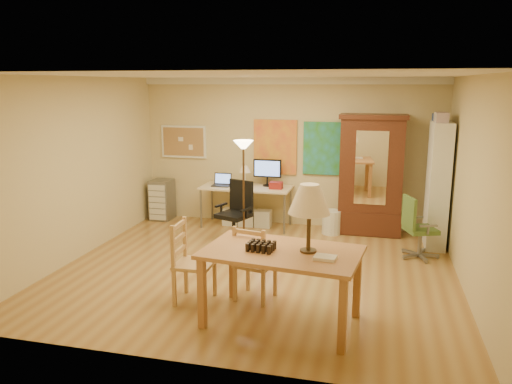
% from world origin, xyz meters
% --- Properties ---
extents(floor, '(5.50, 5.50, 0.00)m').
position_xyz_m(floor, '(0.00, 0.00, 0.00)').
color(floor, olive).
rests_on(floor, ground).
extents(crown_molding, '(5.50, 0.08, 0.12)m').
position_xyz_m(crown_molding, '(0.00, 2.46, 2.64)').
color(crown_molding, white).
rests_on(crown_molding, floor).
extents(corkboard, '(0.90, 0.04, 0.62)m').
position_xyz_m(corkboard, '(-2.05, 2.47, 1.50)').
color(corkboard, '#A0794B').
rests_on(corkboard, floor).
extents(art_panel_left, '(0.80, 0.04, 1.00)m').
position_xyz_m(art_panel_left, '(-0.25, 2.47, 1.45)').
color(art_panel_left, yellow).
rests_on(art_panel_left, floor).
extents(art_panel_right, '(0.75, 0.04, 0.95)m').
position_xyz_m(art_panel_right, '(0.65, 2.47, 1.45)').
color(art_panel_right, teal).
rests_on(art_panel_right, floor).
extents(dining_table, '(1.78, 1.19, 1.57)m').
position_xyz_m(dining_table, '(0.75, -1.45, 0.99)').
color(dining_table, brown).
rests_on(dining_table, floor).
extents(ladder_chair_back, '(0.51, 0.50, 0.94)m').
position_xyz_m(ladder_chair_back, '(0.21, -0.95, 0.44)').
color(ladder_chair_back, tan).
rests_on(ladder_chair_back, floor).
extents(ladder_chair_left, '(0.45, 0.47, 1.00)m').
position_xyz_m(ladder_chair_left, '(-0.51, -1.17, 0.46)').
color(ladder_chair_left, tan).
rests_on(ladder_chair_left, floor).
extents(torchiere_lamp, '(0.31, 0.31, 1.73)m').
position_xyz_m(torchiere_lamp, '(-0.45, 0.97, 1.39)').
color(torchiere_lamp, '#442E1B').
rests_on(torchiere_lamp, floor).
extents(computer_desk, '(1.65, 0.72, 1.25)m').
position_xyz_m(computer_desk, '(-0.68, 2.16, 0.46)').
color(computer_desk, beige).
rests_on(computer_desk, floor).
extents(office_chair_black, '(0.64, 0.64, 1.03)m').
position_xyz_m(office_chair_black, '(-0.64, 1.13, 0.28)').
color(office_chair_black, black).
rests_on(office_chair_black, floor).
extents(office_chair_green, '(0.59, 0.59, 0.95)m').
position_xyz_m(office_chair_green, '(2.25, 1.10, 0.25)').
color(office_chair_green, slate).
rests_on(office_chair_green, floor).
extents(drawer_cart, '(0.39, 0.46, 0.77)m').
position_xyz_m(drawer_cart, '(-2.44, 2.23, 0.39)').
color(drawer_cart, slate).
rests_on(drawer_cart, floor).
extents(armoire, '(1.14, 0.54, 2.09)m').
position_xyz_m(armoire, '(1.50, 2.24, 0.91)').
color(armoire, '#3C1C10').
rests_on(armoire, floor).
extents(bookshelf, '(0.30, 0.80, 2.01)m').
position_xyz_m(bookshelf, '(2.55, 1.80, 1.00)').
color(bookshelf, white).
rests_on(bookshelf, floor).
extents(wastebin, '(0.34, 0.34, 0.42)m').
position_xyz_m(wastebin, '(0.86, 2.03, 0.21)').
color(wastebin, silver).
rests_on(wastebin, floor).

